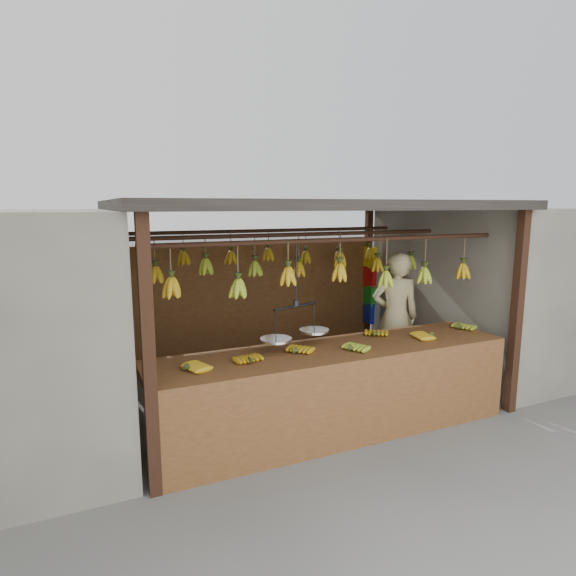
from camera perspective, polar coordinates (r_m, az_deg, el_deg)
name	(u,v)px	position (r m, az deg, el deg)	size (l,w,h in m)	color
ground	(298,392)	(6.26, 1.15, -12.24)	(80.00, 80.00, 0.00)	#5B5B57
stall	(287,235)	(6.11, -0.11, 6.25)	(4.30, 3.30, 2.40)	black
neighbor_right	(510,284)	(8.12, 24.83, 0.39)	(3.00, 3.00, 2.30)	slate
counter	(340,370)	(4.93, 6.19, -9.59)	(3.82, 0.87, 0.96)	brown
hanging_bananas	(298,266)	(5.86, 1.23, 2.61)	(3.59, 2.24, 0.39)	#B68813
balance_scale	(296,331)	(4.85, 0.92, -5.08)	(0.79, 0.45, 0.96)	black
vendor	(395,316)	(6.65, 12.60, -3.31)	(0.63, 0.42, 1.74)	beige
bag_bundles	(369,286)	(8.05, 9.61, 0.29)	(0.08, 0.26, 1.27)	yellow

